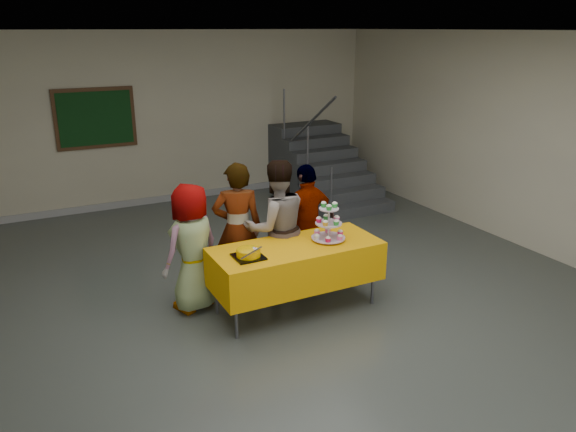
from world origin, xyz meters
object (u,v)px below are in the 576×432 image
schoolchild_a (192,248)px  staircase (319,169)px  cupcake_stand (329,226)px  schoolchild_c (276,227)px  schoolchild_d (307,222)px  bake_table (296,263)px  schoolchild_b (238,229)px  bear_cake (248,252)px  noticeboard (95,118)px

schoolchild_a → staircase: staircase is taller
cupcake_stand → schoolchild_c: bearing=125.6°
schoolchild_a → schoolchild_c: schoolchild_c is taller
schoolchild_c → schoolchild_d: (0.51, 0.17, -0.07)m
schoolchild_a → bake_table: bearing=128.7°
schoolchild_a → schoolchild_b: schoolchild_b is taller
cupcake_stand → bake_table: bearing=177.3°
bear_cake → schoolchild_b: size_ratio=0.22×
schoolchild_d → noticeboard: 4.49m
noticeboard → cupcake_stand: bearing=-70.4°
schoolchild_b → schoolchild_d: bearing=-161.7°
schoolchild_a → schoolchild_d: (1.53, 0.14, 0.01)m
noticeboard → schoolchild_c: bearing=-72.8°
schoolchild_b → schoolchild_a: bearing=32.7°
bake_table → schoolchild_b: bearing=120.1°
schoolchild_a → staircase: size_ratio=0.61×
schoolchild_b → schoolchild_c: schoolchild_c is taller
noticeboard → schoolchild_d: bearing=-65.8°
schoolchild_a → staircase: bearing=-159.4°
bear_cake → schoolchild_c: bearing=44.4°
bake_table → bear_cake: bear_cake is taller
bear_cake → schoolchild_d: schoolchild_d is taller
schoolchild_a → schoolchild_d: 1.54m
noticeboard → schoolchild_a: bearing=-86.2°
cupcake_stand → schoolchild_c: schoolchild_c is taller
schoolchild_c → schoolchild_a: bearing=4.6°
cupcake_stand → schoolchild_b: schoolchild_b is taller
schoolchild_a → schoolchild_b: bearing=171.3°
bake_table → schoolchild_a: (-1.01, 0.55, 0.17)m
bake_table → noticeboard: noticeboard is taller
schoolchild_a → bear_cake: bearing=100.4°
bear_cake → schoolchild_a: bearing=123.0°
noticeboard → bear_cake: bearing=-81.8°
bear_cake → schoolchild_d: bearing=34.5°
schoolchild_d → staircase: staircase is taller
cupcake_stand → schoolchild_b: bearing=138.1°
schoolchild_b → schoolchild_d: schoolchild_b is taller
schoolchild_b → staircase: 4.34m
staircase → noticeboard: noticeboard is taller
bake_table → schoolchild_d: schoolchild_d is taller
schoolchild_a → schoolchild_d: bearing=162.7°
cupcake_stand → bear_cake: cupcake_stand is taller
schoolchild_a → cupcake_stand: bearing=135.3°
schoolchild_b → schoolchild_d: 0.93m
cupcake_stand → schoolchild_b: 1.09m
schoolchild_c → bear_cake: bearing=50.7°
bake_table → schoolchild_d: size_ratio=1.27×
bake_table → staircase: (2.53, 3.88, -0.07)m
bear_cake → schoolchild_d: size_ratio=0.24×
schoolchild_c → schoolchild_b: bearing=-17.2°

